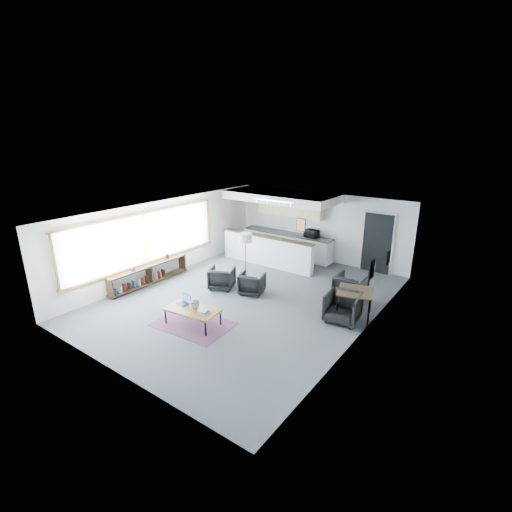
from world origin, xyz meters
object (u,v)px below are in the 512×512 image
Objects in this scene: book_stack at (203,312)px; floor_lamp at (245,239)px; microwave at (311,233)px; dining_chair_far at (350,289)px; armchair_right at (252,282)px; laptop at (185,301)px; armchair_left at (222,277)px; dining_chair_near at (343,308)px; dining_table at (355,293)px; ceramic_pot at (194,304)px; coffee_table at (193,310)px.

floor_lamp is (-1.27, 3.38, 0.87)m from book_stack.
book_stack is 0.59× the size of microwave.
floor_lamp reaches higher than dining_chair_far.
armchair_right is 0.99× the size of dining_chair_far.
armchair_left is at bearing 113.63° from laptop.
floor_lamp is at bearing 160.55° from dining_chair_near.
armchair_right is 2.94m from dining_chair_far.
armchair_right is at bearing 87.92° from laptop.
dining_table is (3.57, 2.74, 0.17)m from laptop.
armchair_left is 1.04m from armchair_right.
armchair_left is 4.18m from dining_table.
dining_chair_far is (3.08, 3.66, -0.15)m from laptop.
laptop is 0.42m from ceramic_pot.
dining_table is 2.14× the size of microwave.
ceramic_pot is 4.22m from dining_table.
armchair_right is at bearing 88.99° from ceramic_pot.
book_stack is 2.49m from armchair_right.
armchair_left is at bearing -171.47° from dining_table.
dining_chair_near is (3.97, 0.20, -0.01)m from armchair_left.
coffee_table is 6.31m from microwave.
dining_chair_far is (3.64, 1.54, -0.01)m from armchair_left.
laptop is at bearing -151.76° from dining_chair_near.
dining_table is at bearing 45.69° from book_stack.
laptop is at bearing 171.65° from ceramic_pot.
dining_chair_near reaches higher than laptop.
book_stack is at bearing -9.51° from ceramic_pot.
armchair_right is 0.66× the size of dining_table.
book_stack is at bearing -8.12° from coffee_table.
book_stack is (0.37, -0.06, -0.09)m from ceramic_pot.
floor_lamp is at bearing -117.72° from armchair_left.
ceramic_pot is 0.84× the size of book_stack.
dining_chair_near is (3.91, -0.94, -0.99)m from floor_lamp.
ceramic_pot is at bearing -138.45° from dining_table.
book_stack is (0.78, -0.12, -0.03)m from laptop.
armchair_left is at bearing 22.22° from dining_chair_far.
coffee_table is 3.61m from floor_lamp.
coffee_table is at bearing -147.18° from dining_chair_near.
laptop is 0.70× the size of microwave.
microwave is at bearing -106.58° from armchair_right.
dining_chair_far is at bearing 117.74° from dining_table.
book_stack is at bearing -134.31° from dining_table.
floor_lamp is 3.06m from microwave.
coffee_table is 3.89m from dining_chair_near.
laptop reaches higher than coffee_table.
armchair_right is 3.89m from microwave.
ceramic_pot is 0.35× the size of dining_chair_near.
dining_chair_near is at bearing -44.19° from microwave.
armchair_left is at bearing 106.06° from coffee_table.
dining_chair_far is at bearing 47.59° from coffee_table.
book_stack is at bearing -69.40° from floor_lamp.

